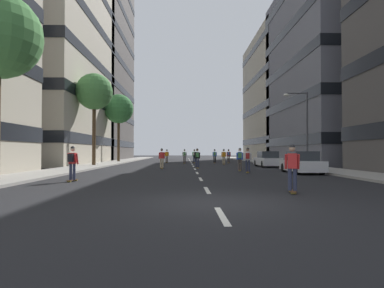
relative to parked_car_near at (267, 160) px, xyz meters
The scene contains 26 objects.
ground_plane 9.07m from the parked_car_near, 142.73° to the left, with size 162.87×162.87×0.00m, color black.
sidewalk_left 19.40m from the parked_car_near, 152.78° to the left, with size 3.30×74.65×0.14m, color #9E9991.
sidewalk_right 9.34m from the parked_car_near, 72.18° to the left, with size 3.30×74.65×0.14m, color #9E9991.
lane_markings 9.61m from the parked_car_near, 138.66° to the left, with size 0.16×62.20×0.01m.
building_left_mid 31.22m from the parked_car_near, 162.52° to the left, with size 13.50×20.60×33.18m.
building_left_far 41.41m from the parked_car_near, 133.41° to the left, with size 13.50×21.23×37.49m.
building_right_mid 17.53m from the parked_car_near, 35.76° to the left, with size 13.50×20.11×22.88m.
building_right_far 31.09m from the parked_car_near, 67.53° to the left, with size 13.50×21.52×22.20m.
parked_car_near is the anchor object (origin of this frame).
parked_car_mid 9.19m from the parked_car_near, 90.00° to the right, with size 1.82×4.40×1.52m.
street_tree_mid 18.60m from the parked_car_near, behind, with size 3.67×3.67×9.27m.
street_tree_far 23.03m from the parked_car_near, 141.46° to the left, with size 4.04×4.04×9.30m.
streetlamp_right 5.47m from the parked_car_near, 59.63° to the right, with size 2.13×0.30×6.50m.
skater_0 20.05m from the parked_car_near, 101.96° to the right, with size 0.57×0.92×1.78m.
skater_1 7.36m from the parked_car_near, 120.99° to the right, with size 0.56×0.92×1.78m.
skater_2 11.83m from the parked_car_near, 133.16° to the left, with size 0.53×0.90×1.78m.
skater_3 10.54m from the parked_car_near, 103.17° to the left, with size 0.57×0.92×1.78m.
skater_4 9.28m from the parked_car_near, 112.91° to the right, with size 0.57×0.92×1.78m.
skater_5 12.32m from the parked_car_near, 123.64° to the left, with size 0.56×0.92×1.78m.
skater_6 8.05m from the parked_car_near, 99.62° to the left, with size 0.54×0.91×1.78m.
skater_7 10.51m from the parked_car_near, 163.36° to the right, with size 0.56×0.92×1.78m.
skater_8 7.36m from the parked_car_near, 160.74° to the right, with size 0.54×0.91×1.78m.
skater_9 20.30m from the parked_car_near, 132.45° to the right, with size 0.56×0.92×1.78m.
skater_10 15.75m from the parked_car_near, 131.55° to the left, with size 0.56×0.92×1.78m.
skater_11 7.10m from the parked_car_near, 119.80° to the left, with size 0.53×0.90×1.78m.
skater_12 10.63m from the parked_car_near, 113.60° to the left, with size 0.55×0.92×1.78m.
Camera 1 is at (-0.88, -9.63, 1.52)m, focal length 30.27 mm.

